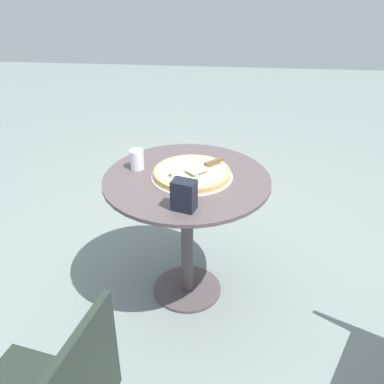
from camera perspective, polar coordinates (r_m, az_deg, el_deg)
ground_plane at (r=2.56m, az=-0.58°, el=-12.43°), size 10.00×10.00×0.00m
patio_table at (r=2.23m, az=-0.66°, el=-1.97°), size 0.81×0.81×0.71m
pizza_on_tray at (r=2.15m, az=-0.01°, el=2.40°), size 0.40×0.40×0.05m
pizza_server at (r=2.15m, az=1.77°, el=3.48°), size 0.18×0.19×0.02m
drinking_cup at (r=2.23m, az=-7.09°, el=4.17°), size 0.07×0.07×0.10m
napkin_dispenser at (r=1.86m, az=-1.04°, el=-0.42°), size 0.10×0.11×0.14m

